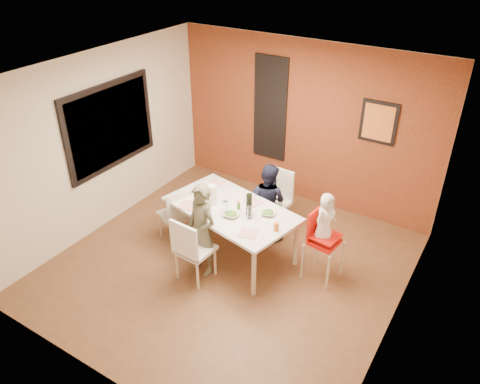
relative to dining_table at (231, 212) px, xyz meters
The scene contains 35 objects.
ground 0.76m from the dining_table, 64.57° to the right, with size 4.50×4.50×0.00m, color brown.
ceiling 2.03m from the dining_table, 64.57° to the right, with size 4.50×4.50×0.02m, color silver.
wall_back 2.08m from the dining_table, 86.15° to the left, with size 4.50×0.02×2.70m, color beige.
wall_front 2.62m from the dining_table, 87.00° to the right, with size 4.50×0.02×2.70m, color beige.
wall_left 2.23m from the dining_table, behind, with size 0.02×4.50×2.70m, color beige.
wall_right 2.49m from the dining_table, ahead, with size 0.02×4.50×2.70m, color beige.
brick_accent_wall 2.06m from the dining_table, 86.11° to the left, with size 4.50×0.02×2.70m, color maroon.
picture_window_frame 2.26m from the dining_table, behind, with size 0.05×1.70×1.30m, color black.
picture_window_pane 2.24m from the dining_table, behind, with size 0.02×1.55×1.15m, color black.
glassblock_strip 2.15m from the dining_table, 103.57° to the left, with size 0.55×0.03×1.70m, color silver.
glassblock_surround 2.14m from the dining_table, 103.61° to the left, with size 0.60×0.03×1.76m, color black.
art_print_frame 2.53m from the dining_table, 55.40° to the left, with size 0.54×0.03×0.64m, color black.
art_print_canvas 2.52m from the dining_table, 55.19° to the left, with size 0.44×0.01×0.54m, color orange.
dining_table is the anchor object (origin of this frame).
chair_near 0.81m from the dining_table, 98.93° to the right, with size 0.47×0.47×0.96m.
chair_far 0.95m from the dining_table, 75.97° to the left, with size 0.48×0.48×0.98m.
chair_left 0.90m from the dining_table, 169.16° to the right, with size 0.52×0.52×0.87m.
high_chair 1.29m from the dining_table, ahead, with size 0.47×0.47×1.00m.
child_near 0.55m from the dining_table, 102.27° to the right, with size 0.49×0.32×1.33m, color #514E3A.
child_far 0.70m from the dining_table, 71.46° to the left, with size 0.59×0.46×1.21m, color black.
toddler 1.34m from the dining_table, ahead, with size 0.34×0.22×0.69m, color silver.
plate_near_left 0.61m from the dining_table, 153.26° to the right, with size 0.23×0.23×0.01m, color white.
plate_far_mid 0.34m from the dining_table, 56.64° to the left, with size 0.22×0.22×0.01m, color white.
plate_near_right 0.65m from the dining_table, 37.75° to the right, with size 0.21×0.21×0.01m, color white.
plate_far_left 0.74m from the dining_table, 140.23° to the left, with size 0.21×0.21×0.01m, color white.
salad_bowl_a 0.22m from the dining_table, 55.79° to the right, with size 0.22×0.22×0.05m, color white.
salad_bowl_b 0.54m from the dining_table, 13.36° to the left, with size 0.19×0.19×0.05m, color silver.
wine_bottle 0.37m from the dining_table, ahead, with size 0.08×0.08×0.31m, color black.
wine_glass_a 0.25m from the dining_table, 82.57° to the right, with size 0.07×0.07×0.21m, color white.
wine_glass_b 0.39m from the dining_table, 13.43° to the right, with size 0.07×0.07×0.19m, color silver.
paper_towel_roll 0.36m from the dining_table, behind, with size 0.13×0.13×0.29m, color white.
condiment_red 0.19m from the dining_table, ahead, with size 0.04×0.04×0.14m, color red.
condiment_green 0.21m from the dining_table, 14.77° to the right, with size 0.04×0.04×0.14m, color #2F7226.
condiment_brown 0.17m from the dining_table, ahead, with size 0.03×0.03×0.13m, color brown.
sippy_cup 0.81m from the dining_table, 10.61° to the right, with size 0.07×0.07×0.12m, color orange.
Camera 1 is at (2.86, -4.29, 4.25)m, focal length 35.00 mm.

